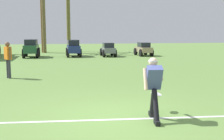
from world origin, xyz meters
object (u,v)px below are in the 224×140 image
object	(u,v)px
parked_car_slot_b	(73,47)
teammate_near_sideline	(8,56)
parked_car_slot_c	(108,49)
palm_tree_right_of_centre	(43,5)
frisbee_thrower	(154,85)
palm_tree_left_of_centre	(42,10)
parked_car_slot_d	(143,49)
palm_tree_far_right	(68,13)
frisbee_in_flight	(156,94)
parked_car_slot_a	(31,48)

from	to	relation	value
parked_car_slot_b	teammate_near_sideline	bearing A→B (deg)	-107.44
parked_car_slot_c	palm_tree_right_of_centre	world-z (taller)	palm_tree_right_of_centre
frisbee_thrower	palm_tree_left_of_centre	world-z (taller)	palm_tree_left_of_centre
teammate_near_sideline	parked_car_slot_d	bearing A→B (deg)	47.84
parked_car_slot_b	palm_tree_far_right	distance (m)	6.60
parked_car_slot_b	parked_car_slot_c	size ratio (longest dim) A/B	1.10
palm_tree_left_of_centre	palm_tree_far_right	world-z (taller)	palm_tree_far_right
teammate_near_sideline	palm_tree_right_of_centre	bearing A→B (deg)	87.03
frisbee_thrower	palm_tree_far_right	size ratio (longest dim) A/B	0.21
parked_car_slot_b	parked_car_slot_d	distance (m)	5.80
palm_tree_right_of_centre	frisbee_thrower	bearing A→B (deg)	-80.59
frisbee_thrower	palm_tree_far_right	bearing A→B (deg)	93.05
frisbee_in_flight	teammate_near_sideline	distance (m)	7.54
parked_car_slot_d	palm_tree_far_right	size ratio (longest dim) A/B	0.33
parked_car_slot_a	parked_car_slot_b	world-z (taller)	parked_car_slot_a
palm_tree_right_of_centre	parked_car_slot_d	bearing A→B (deg)	-29.46
parked_car_slot_d	parked_car_slot_c	bearing A→B (deg)	-178.85
frisbee_in_flight	parked_car_slot_c	world-z (taller)	parked_car_slot_c
parked_car_slot_d	frisbee_in_flight	bearing A→B (deg)	-105.68
parked_car_slot_d	palm_tree_right_of_centre	distance (m)	10.25
palm_tree_far_right	parked_car_slot_d	bearing A→B (deg)	-45.98
parked_car_slot_a	frisbee_thrower	bearing A→B (deg)	-75.60
parked_car_slot_c	frisbee_thrower	bearing A→B (deg)	-96.05
frisbee_thrower	teammate_near_sideline	world-z (taller)	teammate_near_sideline
parked_car_slot_a	palm_tree_left_of_centre	xyz separation A→B (m)	(0.59, 5.03, 3.30)
teammate_near_sideline	parked_car_slot_c	distance (m)	11.61
parked_car_slot_d	palm_tree_right_of_centre	xyz separation A→B (m)	(-8.27, 4.67, 3.85)
parked_car_slot_d	teammate_near_sideline	bearing A→B (deg)	-132.16
parked_car_slot_b	palm_tree_far_right	world-z (taller)	palm_tree_far_right
palm_tree_right_of_centre	frisbee_in_flight	bearing A→B (deg)	-79.59
parked_car_slot_a	parked_car_slot_d	size ratio (longest dim) A/B	1.06
teammate_near_sideline	parked_car_slot_c	xyz separation A→B (m)	(6.02, 9.91, -0.38)
parked_car_slot_b	parked_car_slot_c	world-z (taller)	parked_car_slot_b
palm_tree_right_of_centre	palm_tree_far_right	distance (m)	2.81
palm_tree_far_right	palm_tree_right_of_centre	bearing A→B (deg)	-146.99
parked_car_slot_a	parked_car_slot_d	xyz separation A→B (m)	(9.05, -0.19, -0.18)
palm_tree_far_right	palm_tree_left_of_centre	bearing A→B (deg)	-159.11
palm_tree_right_of_centre	parked_car_slot_a	bearing A→B (deg)	-99.91
parked_car_slot_c	palm_tree_far_right	world-z (taller)	palm_tree_far_right
frisbee_in_flight	palm_tree_left_of_centre	distance (m)	21.85
parked_car_slot_a	parked_car_slot_d	distance (m)	9.06
parked_car_slot_c	palm_tree_right_of_centre	distance (m)	8.06
teammate_near_sideline	parked_car_slot_a	size ratio (longest dim) A/B	0.66
teammate_near_sideline	palm_tree_left_of_centre	size ratio (longest dim) A/B	0.25
teammate_near_sideline	palm_tree_far_right	xyz separation A→B (m)	(3.07, 16.14, 2.90)
parked_car_slot_b	frisbee_in_flight	bearing A→B (deg)	-85.43
frisbee_thrower	parked_car_slot_b	size ratio (longest dim) A/B	0.58
frisbee_thrower	palm_tree_left_of_centre	size ratio (longest dim) A/B	0.22
teammate_near_sideline	palm_tree_right_of_centre	distance (m)	15.07
frisbee_in_flight	palm_tree_right_of_centre	distance (m)	21.35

